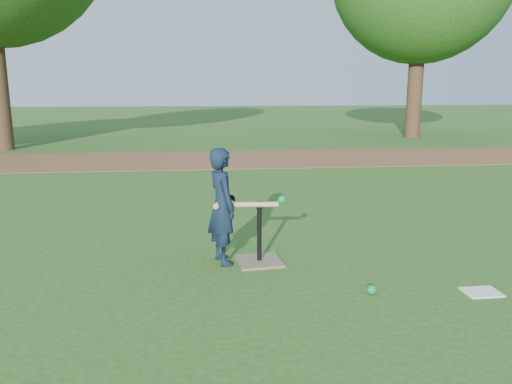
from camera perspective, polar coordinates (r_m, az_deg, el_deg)
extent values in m
plane|color=#285116|center=(4.67, 1.86, -9.51)|extent=(80.00, 80.00, 0.00)
cube|color=brown|center=(11.94, -3.20, 3.78)|extent=(24.00, 3.00, 0.01)
imported|color=black|center=(4.85, -3.89, -1.63)|extent=(0.39, 0.48, 1.14)
sphere|color=#0C8C46|center=(4.37, 13.08, -10.82)|extent=(0.08, 0.08, 0.08)
cube|color=white|center=(4.71, 24.36, -10.37)|extent=(0.30, 0.23, 0.01)
cube|color=#786B4C|center=(5.00, 0.38, -7.90)|extent=(0.47, 0.47, 0.02)
cylinder|color=black|center=(4.91, 0.38, -4.72)|extent=(0.05, 0.05, 0.55)
cylinder|color=black|center=(4.84, 0.39, -1.49)|extent=(0.08, 0.08, 0.06)
cylinder|color=tan|center=(4.80, -1.01, -1.45)|extent=(0.60, 0.10, 0.05)
sphere|color=tan|center=(4.75, -4.57, -1.65)|extent=(0.06, 0.06, 0.06)
sphere|color=#0C8C46|center=(4.85, 3.00, -0.88)|extent=(0.08, 0.08, 0.08)
cylinder|color=#382316|center=(17.79, 17.72, 11.45)|extent=(0.50, 0.50, 3.42)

